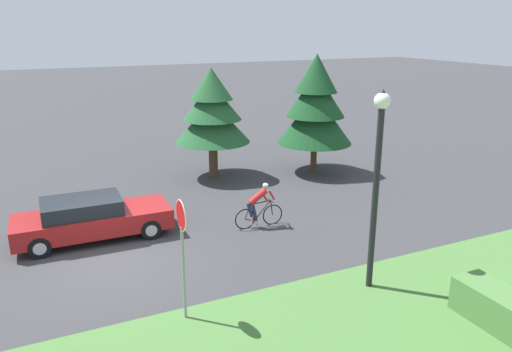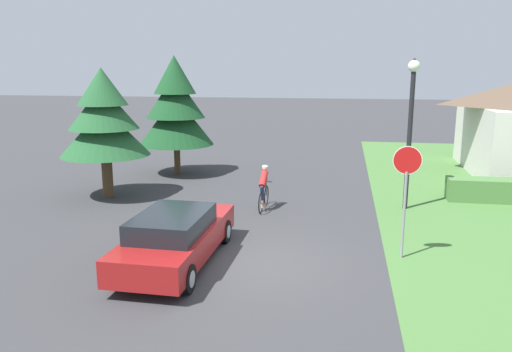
% 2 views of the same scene
% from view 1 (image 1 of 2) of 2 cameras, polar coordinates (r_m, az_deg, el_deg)
% --- Properties ---
extents(ground_plane, '(140.00, 140.00, 0.00)m').
position_cam_1_polar(ground_plane, '(15.25, -16.17, -9.15)').
color(ground_plane, '#38383A').
extents(sedan_left_lane, '(1.90, 4.80, 1.36)m').
position_cam_1_polar(sedan_left_lane, '(16.58, -18.37, -4.62)').
color(sedan_left_lane, maroon).
rests_on(sedan_left_lane, ground).
extents(cyclist, '(0.44, 1.73, 1.52)m').
position_cam_1_polar(cyclist, '(16.65, 0.30, -3.47)').
color(cyclist, black).
rests_on(cyclist, ground).
extents(stop_sign, '(0.71, 0.07, 2.91)m').
position_cam_1_polar(stop_sign, '(11.22, -8.46, -6.85)').
color(stop_sign, gray).
rests_on(stop_sign, ground).
extents(street_lamp, '(0.39, 0.39, 5.11)m').
position_cam_1_polar(street_lamp, '(12.42, 13.72, 1.23)').
color(street_lamp, black).
rests_on(street_lamp, ground).
extents(conifer_tall_near, '(3.27, 3.27, 4.80)m').
position_cam_1_polar(conifer_tall_near, '(21.74, -5.05, 7.43)').
color(conifer_tall_near, '#4C3823').
rests_on(conifer_tall_near, ground).
extents(conifer_tall_far, '(3.36, 3.36, 5.33)m').
position_cam_1_polar(conifer_tall_far, '(22.56, 6.81, 8.00)').
color(conifer_tall_far, '#4C3823').
rests_on(conifer_tall_far, ground).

